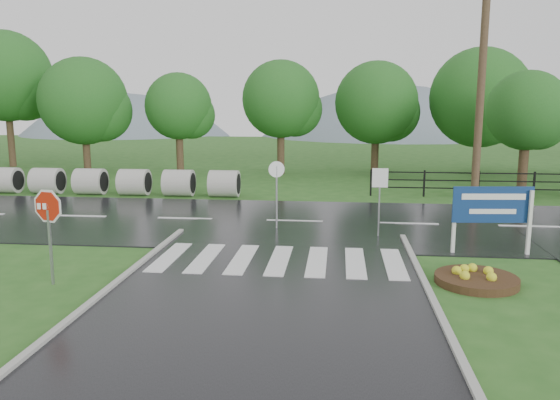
# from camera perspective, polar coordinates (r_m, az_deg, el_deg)

# --- Properties ---
(ground) EXTENTS (120.00, 120.00, 0.00)m
(ground) POSITION_cam_1_polar(r_m,az_deg,el_deg) (9.93, -3.31, -14.70)
(ground) COLOR #285A1E
(ground) RESTS_ON ground
(main_road) EXTENTS (90.00, 8.00, 0.04)m
(main_road) POSITION_cam_1_polar(r_m,az_deg,el_deg) (19.40, 1.53, -2.32)
(main_road) COLOR black
(main_road) RESTS_ON ground
(crosswalk) EXTENTS (6.50, 2.80, 0.02)m
(crosswalk) POSITION_cam_1_polar(r_m,az_deg,el_deg) (14.56, -0.07, -6.28)
(crosswalk) COLOR silver
(crosswalk) RESTS_ON ground
(fence_west) EXTENTS (9.58, 0.08, 1.20)m
(fence_west) POSITION_cam_1_polar(r_m,az_deg,el_deg) (25.89, 20.04, 1.82)
(fence_west) COLOR black
(fence_west) RESTS_ON ground
(hills) EXTENTS (102.00, 48.00, 48.00)m
(hills) POSITION_cam_1_polar(r_m,az_deg,el_deg) (76.50, 7.46, -4.95)
(hills) COLOR slate
(hills) RESTS_ON ground
(treeline) EXTENTS (83.20, 5.20, 10.00)m
(treeline) POSITION_cam_1_polar(r_m,az_deg,el_deg) (33.16, 5.23, 2.81)
(treeline) COLOR #1B561A
(treeline) RESTS_ON ground
(culvert_pipes) EXTENTS (13.90, 1.20, 1.20)m
(culvert_pipes) POSITION_cam_1_polar(r_m,az_deg,el_deg) (26.72, -19.19, 1.84)
(culvert_pipes) COLOR #9E9B93
(culvert_pipes) RESTS_ON ground
(stop_sign) EXTENTS (1.03, 0.28, 2.38)m
(stop_sign) POSITION_cam_1_polar(r_m,az_deg,el_deg) (13.51, -23.07, -1.34)
(stop_sign) COLOR #939399
(stop_sign) RESTS_ON ground
(estate_billboard) EXTENTS (2.19, 0.26, 1.92)m
(estate_billboard) POSITION_cam_1_polar(r_m,az_deg,el_deg) (16.08, 21.33, -0.80)
(estate_billboard) COLOR silver
(estate_billboard) RESTS_ON ground
(flower_bed) EXTENTS (1.90, 1.90, 0.38)m
(flower_bed) POSITION_cam_1_polar(r_m,az_deg,el_deg) (13.65, 19.84, -7.67)
(flower_bed) COLOR #332111
(flower_bed) RESTS_ON ground
(reg_sign_small) EXTENTS (0.49, 0.05, 2.19)m
(reg_sign_small) POSITION_cam_1_polar(r_m,az_deg,el_deg) (17.15, 10.38, 1.15)
(reg_sign_small) COLOR #939399
(reg_sign_small) RESTS_ON ground
(reg_sign_round) EXTENTS (0.51, 0.19, 2.29)m
(reg_sign_round) POSITION_cam_1_polar(r_m,az_deg,el_deg) (17.99, -0.36, 1.39)
(reg_sign_round) COLOR #939399
(reg_sign_round) RESTS_ON ground
(utility_pole_east) EXTENTS (1.76, 0.33, 9.90)m
(utility_pole_east) POSITION_cam_1_polar(r_m,az_deg,el_deg) (25.12, 20.29, 11.44)
(utility_pole_east) COLOR #473523
(utility_pole_east) RESTS_ON ground
(entrance_tree_left) EXTENTS (3.65, 3.65, 5.67)m
(entrance_tree_left) POSITION_cam_1_polar(r_m,az_deg,el_deg) (27.75, 24.43, 8.47)
(entrance_tree_left) COLOR #3D2B1C
(entrance_tree_left) RESTS_ON ground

